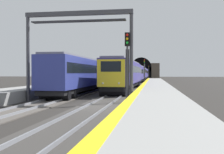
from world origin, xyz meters
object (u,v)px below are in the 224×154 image
object	(u,v)px
train_main_approaching	(138,73)
overhead_signal_gantry	(78,34)
train_adjacent_platform	(101,73)
railway_signal_mid	(144,69)
railway_signal_near	(127,61)
railway_signal_far	(149,71)

from	to	relation	value
train_main_approaching	overhead_signal_gantry	distance (m)	46.20
train_adjacent_platform	railway_signal_mid	distance (m)	19.92
railway_signal_mid	overhead_signal_gantry	xyz separation A→B (m)	(-39.49, 3.98, 2.18)
train_main_approaching	railway_signal_near	distance (m)	46.30
railway_signal_far	train_adjacent_platform	bearing A→B (deg)	-4.74
railway_signal_far	overhead_signal_gantry	world-z (taller)	overhead_signal_gantry
train_adjacent_platform	railway_signal_mid	bearing A→B (deg)	-18.26
railway_signal_near	overhead_signal_gantry	distance (m)	4.56
railway_signal_mid	railway_signal_near	bearing A→B (deg)	0.00
train_adjacent_platform	railway_signal_mid	size ratio (longest dim) A/B	7.71
railway_signal_far	train_main_approaching	bearing A→B (deg)	-2.03
overhead_signal_gantry	train_adjacent_platform	bearing A→B (deg)	6.18
train_main_approaching	railway_signal_far	xyz separation A→B (m)	(49.37, -1.75, 0.96)
train_main_approaching	overhead_signal_gantry	size ratio (longest dim) A/B	9.48
railway_signal_near	railway_signal_mid	size ratio (longest dim) A/B	0.99
railway_signal_near	overhead_signal_gantry	size ratio (longest dim) A/B	0.62
train_main_approaching	train_adjacent_platform	size ratio (longest dim) A/B	1.97
railway_signal_near	overhead_signal_gantry	xyz separation A→B (m)	(0.22, 3.98, 2.22)
train_main_approaching	railway_signal_far	size ratio (longest dim) A/B	14.94
railway_signal_near	railway_signal_far	xyz separation A→B (m)	(95.62, 0.00, -0.04)
railway_signal_near	railway_signal_mid	world-z (taller)	railway_signal_mid
train_main_approaching	overhead_signal_gantry	world-z (taller)	overhead_signal_gantry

